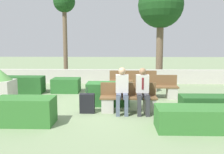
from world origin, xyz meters
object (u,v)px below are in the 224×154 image
object	(u,v)px
bench_front	(128,101)
planter_corner_left	(1,85)
bench_left_side	(155,90)
person_seated_man	(143,89)
person_seated_woman	(122,88)
suitcase	(87,103)
bench_right_side	(133,83)
tree_leftmost	(64,6)
tree_center_left	(161,6)

from	to	relation	value
bench_front	planter_corner_left	distance (m)	4.73
bench_left_side	person_seated_man	distance (m)	2.18
person_seated_man	person_seated_woman	bearing A→B (deg)	179.79
bench_front	person_seated_woman	size ratio (longest dim) A/B	1.26
person_seated_man	planter_corner_left	size ratio (longest dim) A/B	1.17
bench_left_side	person_seated_man	size ratio (longest dim) A/B	1.26
person_seated_woman	suitcase	world-z (taller)	person_seated_woman
bench_left_side	bench_right_side	world-z (taller)	same
bench_left_side	planter_corner_left	size ratio (longest dim) A/B	1.47
bench_front	tree_leftmost	xyz separation A→B (m)	(-3.44, 7.18, 3.84)
bench_right_side	person_seated_woman	size ratio (longest dim) A/B	1.53
bench_front	bench_right_side	world-z (taller)	same
bench_left_side	planter_corner_left	distance (m)	5.66
bench_front	tree_leftmost	world-z (taller)	tree_leftmost
tree_center_left	bench_front	bearing A→B (deg)	-106.30
planter_corner_left	suitcase	bearing A→B (deg)	-23.67
bench_front	bench_right_side	distance (m)	3.41
bench_right_side	planter_corner_left	bearing A→B (deg)	-145.77
suitcase	person_seated_woman	bearing A→B (deg)	0.61
suitcase	bench_front	bearing A→B (deg)	6.83
bench_left_side	tree_leftmost	xyz separation A→B (m)	(-4.52, 5.28, 3.84)
tree_leftmost	tree_center_left	xyz separation A→B (m)	(5.44, -0.32, -0.08)
bench_left_side	tree_center_left	size ratio (longest dim) A/B	0.31
tree_leftmost	tree_center_left	size ratio (longest dim) A/B	0.93
person_seated_woman	tree_center_left	bearing A→B (deg)	72.53
suitcase	planter_corner_left	bearing A→B (deg)	156.33
planter_corner_left	tree_leftmost	size ratio (longest dim) A/B	0.23
bench_front	person_seated_woman	world-z (taller)	person_seated_woman
bench_right_side	bench_left_side	bearing A→B (deg)	-52.58
tree_leftmost	person_seated_man	bearing A→B (deg)	-62.25
bench_left_side	tree_leftmost	world-z (taller)	tree_leftmost
bench_right_side	tree_center_left	bearing A→B (deg)	75.15
person_seated_woman	tree_center_left	distance (m)	8.06
bench_left_side	planter_corner_left	world-z (taller)	planter_corner_left
bench_right_side	planter_corner_left	xyz separation A→B (m)	(-4.87, -2.10, 0.22)
bench_left_side	planter_corner_left	xyz separation A→B (m)	(-5.62, -0.60, 0.24)
bench_front	suitcase	xyz separation A→B (m)	(-1.24, -0.15, -0.04)
bench_front	tree_center_left	xyz separation A→B (m)	(2.01, 6.86, 3.76)
bench_front	suitcase	distance (m)	1.25
bench_right_side	suitcase	bearing A→B (deg)	-102.98
bench_left_side	tree_center_left	xyz separation A→B (m)	(0.92, 4.96, 3.76)
planter_corner_left	person_seated_man	bearing A→B (deg)	-16.19
person_seated_woman	tree_center_left	xyz separation A→B (m)	(2.20, 6.99, 3.34)
person_seated_man	tree_center_left	world-z (taller)	tree_center_left
bench_right_side	person_seated_man	world-z (taller)	person_seated_man
bench_right_side	planter_corner_left	distance (m)	5.31
planter_corner_left	bench_front	bearing A→B (deg)	-15.98
bench_left_side	suitcase	world-z (taller)	bench_left_side
bench_left_side	tree_center_left	bearing A→B (deg)	78.32
person_seated_man	tree_center_left	bearing A→B (deg)	77.20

